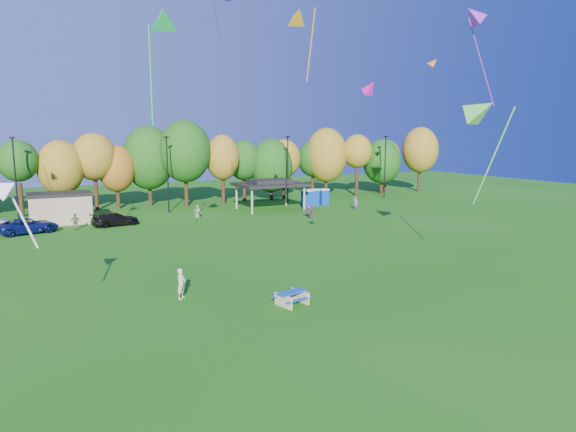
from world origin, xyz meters
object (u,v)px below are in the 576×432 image
picnic_table (292,297)px  car_b (2,226)px  porta_potties (315,197)px  kite_flyer (181,284)px  car_c (28,226)px  car_d (115,219)px

picnic_table → car_b: car_b is taller
porta_potties → kite_flyer: size_ratio=2.12×
car_b → porta_potties: bearing=-71.3°
porta_potties → car_b: bearing=-175.9°
porta_potties → car_b: (-36.08, -2.59, -0.45)m
picnic_table → car_c: 32.37m
car_b → car_d: size_ratio=0.82×
car_c → car_d: 8.02m
kite_flyer → car_d: size_ratio=0.37×
picnic_table → car_b: 34.84m
kite_flyer → car_c: 27.01m
porta_potties → car_d: porta_potties is taller
car_c → car_d: bearing=-99.7°
car_b → car_c: bearing=-112.1°
porta_potties → car_c: (-33.82, -4.27, -0.36)m
porta_potties → car_d: (-25.82, -3.71, -0.41)m
porta_potties → picnic_table: 39.88m
porta_potties → picnic_table: bearing=-121.6°
porta_potties → car_c: 34.09m
picnic_table → car_c: car_c is taller
kite_flyer → car_b: size_ratio=0.45×
car_b → car_c: size_ratio=0.74×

